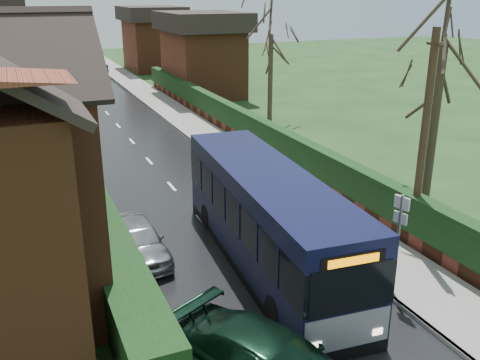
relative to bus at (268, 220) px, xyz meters
name	(u,v)px	position (x,y,z in m)	size (l,w,h in m)	color
ground	(274,303)	(-0.80, -2.11, -1.50)	(140.00, 140.00, 0.00)	#2C4F22
road	(172,187)	(-0.80, 7.89, -1.49)	(6.00, 100.00, 0.02)	black
pavement	(260,173)	(3.45, 7.89, -1.43)	(2.50, 100.00, 0.14)	slate
kerb_right	(236,176)	(2.25, 7.89, -1.43)	(0.12, 100.00, 0.14)	gray
kerb_left	(101,196)	(-3.85, 7.89, -1.45)	(0.12, 100.00, 0.10)	gray
front_hedge	(97,230)	(-4.70, 2.89, -0.70)	(1.20, 16.00, 1.60)	black
picket_fence	(121,235)	(-3.95, 2.89, -1.05)	(0.10, 16.00, 0.90)	gray
right_wall_hedge	(290,150)	(5.00, 7.89, -0.48)	(0.60, 50.00, 1.80)	brown
bus	(268,220)	(0.00, 0.00, 0.00)	(3.00, 10.09, 3.02)	black
car_silver	(138,240)	(-3.60, 1.97, -0.88)	(1.47, 3.65, 1.24)	#A4A4A9
car_distant	(93,67)	(1.20, 43.12, -0.78)	(1.53, 4.38, 1.44)	black
bus_stop_sign	(399,231)	(2.40, -3.07, 0.50)	(0.18, 0.46, 3.04)	slate
telegraph_pole	(423,143)	(5.00, -0.76, 2.09)	(0.30, 0.90, 7.09)	#332416
tree_right_near	(446,29)	(7.26, 1.25, 5.34)	(4.24, 4.24, 9.15)	#34291E
tree_right_far	(271,28)	(8.20, 16.59, 4.46)	(4.13, 4.13, 7.97)	#382B21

